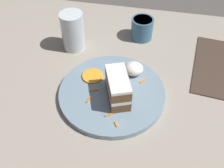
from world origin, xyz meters
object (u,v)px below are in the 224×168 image
at_px(drinking_glass, 73,34).
at_px(coffee_mug, 143,28).
at_px(orange_garnish, 93,76).
at_px(plate, 112,93).
at_px(cream_dollop, 133,68).
at_px(menu_card, 219,67).
at_px(cake_slice, 118,88).

bearing_deg(drinking_glass, coffee_mug, 24.30).
bearing_deg(orange_garnish, coffee_mug, 64.04).
xyz_separation_m(plate, orange_garnish, (-0.07, 0.04, 0.01)).
distance_m(plate, cream_dollop, 0.10).
relative_size(cream_dollop, menu_card, 0.21).
height_order(plate, drinking_glass, drinking_glass).
relative_size(cake_slice, cream_dollop, 2.07).
distance_m(cream_dollop, coffee_mug, 0.20).
relative_size(drinking_glass, menu_card, 0.47).
xyz_separation_m(cream_dollop, drinking_glass, (-0.21, 0.11, 0.02)).
distance_m(orange_garnish, drinking_glass, 0.18).
bearing_deg(cream_dollop, coffee_mug, 88.65).
bearing_deg(coffee_mug, menu_card, -22.52).
relative_size(cream_dollop, coffee_mug, 0.76).
bearing_deg(drinking_glass, menu_card, -0.98).
height_order(cream_dollop, coffee_mug, coffee_mug).
distance_m(coffee_mug, menu_card, 0.28).
relative_size(cream_dollop, drinking_glass, 0.44).
bearing_deg(cream_dollop, cake_slice, -104.58).
height_order(orange_garnish, menu_card, orange_garnish).
relative_size(cake_slice, coffee_mug, 1.56).
distance_m(cake_slice, orange_garnish, 0.11).
bearing_deg(menu_card, drinking_glass, -174.70).
height_order(cream_dollop, orange_garnish, cream_dollop).
xyz_separation_m(drinking_glass, coffee_mug, (0.22, 0.10, -0.01)).
height_order(drinking_glass, coffee_mug, drinking_glass).
xyz_separation_m(cake_slice, orange_garnish, (-0.09, 0.06, -0.04)).
relative_size(orange_garnish, menu_card, 0.22).
bearing_deg(plate, menu_card, 30.09).
relative_size(cake_slice, orange_garnish, 1.93).
xyz_separation_m(cream_dollop, menu_card, (0.26, 0.10, -0.03)).
bearing_deg(orange_garnish, drinking_glass, 124.87).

